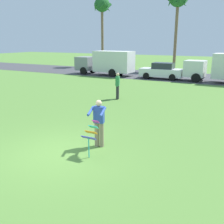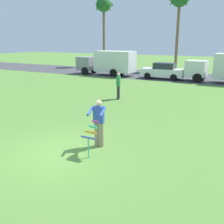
{
  "view_description": "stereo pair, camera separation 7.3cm",
  "coord_description": "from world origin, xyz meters",
  "px_view_note": "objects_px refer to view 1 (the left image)",
  "views": [
    {
      "loc": [
        5.44,
        -6.41,
        3.74
      ],
      "look_at": [
        0.95,
        2.17,
        1.05
      ],
      "focal_mm": 41.54,
      "sensor_mm": 36.0,
      "label": 1
    },
    {
      "loc": [
        5.51,
        -6.38,
        3.74
      ],
      "look_at": [
        0.95,
        2.17,
        1.05
      ],
      "focal_mm": 41.54,
      "sensor_mm": 36.0,
      "label": 2
    }
  ],
  "objects_px": {
    "person_kite_flyer": "(99,122)",
    "kite_held": "(91,134)",
    "parked_car_white": "(162,71)",
    "person_walker_near": "(118,85)",
    "parked_truck_grey_van": "(107,62)",
    "palm_tree_right_near": "(178,2)",
    "palm_tree_left_near": "(102,8)"
  },
  "relations": [
    {
      "from": "person_kite_flyer",
      "to": "kite_held",
      "type": "distance_m",
      "value": 0.84
    },
    {
      "from": "parked_car_white",
      "to": "person_walker_near",
      "type": "relative_size",
      "value": 2.46
    },
    {
      "from": "parked_truck_grey_van",
      "to": "person_walker_near",
      "type": "bearing_deg",
      "value": -58.15
    },
    {
      "from": "parked_truck_grey_van",
      "to": "person_walker_near",
      "type": "distance_m",
      "value": 12.17
    },
    {
      "from": "person_kite_flyer",
      "to": "parked_car_white",
      "type": "relative_size",
      "value": 0.41
    },
    {
      "from": "person_kite_flyer",
      "to": "parked_truck_grey_van",
      "type": "height_order",
      "value": "parked_truck_grey_van"
    },
    {
      "from": "kite_held",
      "to": "person_walker_near",
      "type": "relative_size",
      "value": 0.67
    },
    {
      "from": "person_kite_flyer",
      "to": "palm_tree_right_near",
      "type": "height_order",
      "value": "palm_tree_right_near"
    },
    {
      "from": "kite_held",
      "to": "parked_car_white",
      "type": "height_order",
      "value": "parked_car_white"
    },
    {
      "from": "parked_car_white",
      "to": "person_walker_near",
      "type": "bearing_deg",
      "value": -88.82
    },
    {
      "from": "person_kite_flyer",
      "to": "palm_tree_right_near",
      "type": "xyz_separation_m",
      "value": [
        -3.98,
        25.61,
        7.19
      ]
    },
    {
      "from": "parked_truck_grey_van",
      "to": "palm_tree_left_near",
      "type": "distance_m",
      "value": 12.54
    },
    {
      "from": "person_kite_flyer",
      "to": "parked_car_white",
      "type": "xyz_separation_m",
      "value": [
        -3.13,
        17.7,
        -0.18
      ]
    },
    {
      "from": "parked_truck_grey_van",
      "to": "parked_car_white",
      "type": "xyz_separation_m",
      "value": [
        6.21,
        0.0,
        -0.64
      ]
    },
    {
      "from": "kite_held",
      "to": "palm_tree_left_near",
      "type": "bearing_deg",
      "value": 118.95
    },
    {
      "from": "person_kite_flyer",
      "to": "parked_car_white",
      "type": "distance_m",
      "value": 17.98
    },
    {
      "from": "parked_truck_grey_van",
      "to": "parked_car_white",
      "type": "relative_size",
      "value": 1.59
    },
    {
      "from": "parked_truck_grey_van",
      "to": "palm_tree_right_near",
      "type": "distance_m",
      "value": 11.68
    },
    {
      "from": "parked_car_white",
      "to": "palm_tree_left_near",
      "type": "distance_m",
      "value": 16.58
    },
    {
      "from": "kite_held",
      "to": "parked_truck_grey_van",
      "type": "bearing_deg",
      "value": 117.21
    },
    {
      "from": "palm_tree_left_near",
      "to": "person_kite_flyer",
      "type": "bearing_deg",
      "value": -60.61
    },
    {
      "from": "person_kite_flyer",
      "to": "person_walker_near",
      "type": "distance_m",
      "value": 7.93
    },
    {
      "from": "person_kite_flyer",
      "to": "kite_held",
      "type": "height_order",
      "value": "person_kite_flyer"
    },
    {
      "from": "kite_held",
      "to": "palm_tree_right_near",
      "type": "relative_size",
      "value": 0.12
    },
    {
      "from": "kite_held",
      "to": "parked_truck_grey_van",
      "type": "height_order",
      "value": "parked_truck_grey_van"
    },
    {
      "from": "person_kite_flyer",
      "to": "palm_tree_right_near",
      "type": "relative_size",
      "value": 0.18
    },
    {
      "from": "palm_tree_right_near",
      "to": "palm_tree_left_near",
      "type": "bearing_deg",
      "value": 174.79
    },
    {
      "from": "person_walker_near",
      "to": "parked_car_white",
      "type": "bearing_deg",
      "value": 91.18
    },
    {
      "from": "parked_truck_grey_van",
      "to": "person_walker_near",
      "type": "xyz_separation_m",
      "value": [
        6.42,
        -10.33,
        -0.48
      ]
    },
    {
      "from": "person_kite_flyer",
      "to": "person_walker_near",
      "type": "relative_size",
      "value": 1.0
    },
    {
      "from": "parked_car_white",
      "to": "parked_truck_grey_van",
      "type": "bearing_deg",
      "value": -180.0
    },
    {
      "from": "parked_car_white",
      "to": "person_kite_flyer",
      "type": "bearing_deg",
      "value": -79.96
    }
  ]
}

